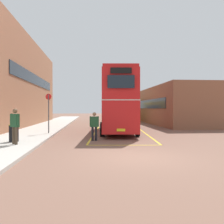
# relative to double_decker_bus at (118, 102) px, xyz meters

# --- Properties ---
(ground_plane) EXTENTS (135.60, 135.60, 0.00)m
(ground_plane) POSITION_rel_double_decker_bus_xyz_m (-0.40, 3.95, -2.51)
(ground_plane) COLOR brown
(sidewalk_left) EXTENTS (4.00, 57.60, 0.14)m
(sidewalk_left) POSITION_rel_double_decker_bus_xyz_m (-6.90, 6.35, -2.44)
(sidewalk_left) COLOR #B2ADA3
(sidewalk_left) RESTS_ON ground
(brick_building_left) EXTENTS (6.36, 23.98, 9.40)m
(brick_building_left) POSITION_rel_double_decker_bus_xyz_m (-11.65, 8.27, 2.19)
(brick_building_left) COLOR #9E6647
(brick_building_left) RESTS_ON ground
(depot_building_right) EXTENTS (6.67, 17.11, 4.54)m
(depot_building_right) POSITION_rel_double_decker_bus_xyz_m (8.39, 9.84, -0.24)
(depot_building_right) COLOR brown
(depot_building_right) RESTS_ON ground
(double_decker_bus) EXTENTS (3.34, 10.65, 4.75)m
(double_decker_bus) POSITION_rel_double_decker_bus_xyz_m (0.00, 0.00, 0.00)
(double_decker_bus) COLOR black
(double_decker_bus) RESTS_ON ground
(single_deck_bus) EXTENTS (3.12, 9.79, 3.02)m
(single_deck_bus) POSITION_rel_double_decker_bus_xyz_m (1.82, 16.02, -0.87)
(single_deck_bus) COLOR black
(single_deck_bus) RESTS_ON ground
(pedestrian_boarding) EXTENTS (0.56, 0.34, 1.72)m
(pedestrian_boarding) POSITION_rel_double_decker_bus_xyz_m (-2.07, -5.30, -1.51)
(pedestrian_boarding) COLOR black
(pedestrian_boarding) RESTS_ON ground
(pedestrian_waiting_near) EXTENTS (0.53, 0.50, 1.81)m
(pedestrian_waiting_near) POSITION_rel_double_decker_bus_xyz_m (-6.10, -7.40, -1.31)
(pedestrian_waiting_near) COLOR #473828
(pedestrian_waiting_near) RESTS_ON sidewalk_left
(litter_bin) EXTENTS (0.54, 0.54, 0.93)m
(litter_bin) POSITION_rel_double_decker_bus_xyz_m (-6.49, -6.33, -1.90)
(litter_bin) COLOR black
(litter_bin) RESTS_ON sidewalk_left
(bus_stop_sign) EXTENTS (0.44, 0.10, 2.89)m
(bus_stop_sign) POSITION_rel_double_decker_bus_xyz_m (-5.37, -1.90, -0.65)
(bus_stop_sign) COLOR #4C4C51
(bus_stop_sign) RESTS_ON sidewalk_left
(bay_marking_yellow) EXTENTS (5.11, 12.81, 0.01)m
(bay_marking_yellow) POSITION_rel_double_decker_bus_xyz_m (-0.07, -1.92, -2.51)
(bay_marking_yellow) COLOR gold
(bay_marking_yellow) RESTS_ON ground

